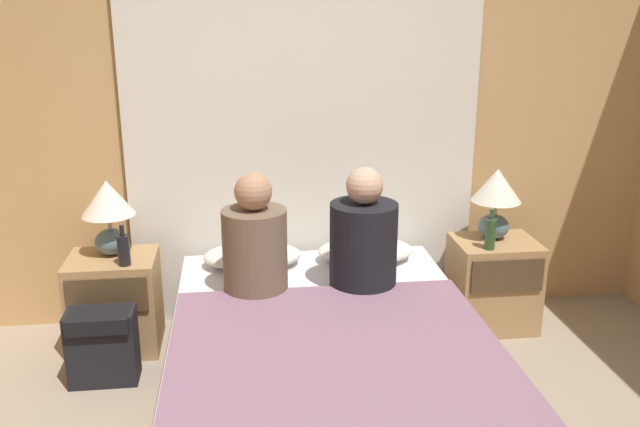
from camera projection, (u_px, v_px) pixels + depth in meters
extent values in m
cube|color=tan|center=(303.00, 114.00, 3.96)|extent=(4.43, 0.06, 2.50)
cube|color=silver|center=(304.00, 133.00, 3.93)|extent=(2.06, 0.02, 2.29)
cube|color=#99754C|center=(328.00, 386.00, 3.23)|extent=(1.48, 2.03, 0.24)
cube|color=silver|center=(328.00, 345.00, 3.16)|extent=(1.44, 1.99, 0.20)
cube|color=#A87F51|center=(115.00, 303.00, 3.78)|extent=(0.48, 0.39, 0.54)
cube|color=#4C3823|center=(107.00, 296.00, 3.55)|extent=(0.42, 0.02, 0.19)
cube|color=#A87F51|center=(493.00, 284.00, 4.03)|extent=(0.48, 0.39, 0.54)
cube|color=#4C3823|center=(508.00, 276.00, 3.80)|extent=(0.42, 0.02, 0.19)
ellipsoid|color=slate|center=(112.00, 242.00, 3.73)|extent=(0.18, 0.18, 0.14)
cylinder|color=#B2A893|center=(110.00, 222.00, 3.70)|extent=(0.02, 0.02, 0.08)
cone|color=silver|center=(107.00, 198.00, 3.65)|extent=(0.29, 0.29, 0.19)
ellipsoid|color=slate|center=(494.00, 226.00, 3.99)|extent=(0.18, 0.18, 0.14)
cylinder|color=#B2A893|center=(495.00, 208.00, 3.95)|extent=(0.02, 0.02, 0.08)
cone|color=silver|center=(497.00, 185.00, 3.91)|extent=(0.29, 0.29, 0.19)
ellipsoid|color=silver|center=(252.00, 256.00, 3.83)|extent=(0.55, 0.36, 0.12)
ellipsoid|color=silver|center=(365.00, 251.00, 3.91)|extent=(0.55, 0.36, 0.12)
cube|color=slate|center=(338.00, 354.00, 2.84)|extent=(1.42, 1.38, 0.03)
cylinder|color=brown|center=(255.00, 252.00, 3.43)|extent=(0.33, 0.33, 0.44)
sphere|color=#A87A5B|center=(253.00, 192.00, 3.33)|extent=(0.19, 0.19, 0.19)
cylinder|color=black|center=(363.00, 246.00, 3.49)|extent=(0.35, 0.35, 0.46)
sphere|color=tan|center=(365.00, 186.00, 3.40)|extent=(0.19, 0.19, 0.19)
cylinder|color=black|center=(124.00, 250.00, 3.57)|extent=(0.07, 0.07, 0.17)
cylinder|color=black|center=(122.00, 230.00, 3.54)|extent=(0.02, 0.02, 0.06)
cylinder|color=#2D4C28|center=(490.00, 234.00, 3.80)|extent=(0.06, 0.06, 0.18)
cylinder|color=#2D4C28|center=(492.00, 214.00, 3.77)|extent=(0.02, 0.02, 0.06)
cube|color=black|center=(103.00, 346.00, 3.45)|extent=(0.34, 0.18, 0.39)
cube|color=black|center=(99.00, 320.00, 3.39)|extent=(0.31, 0.19, 0.08)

